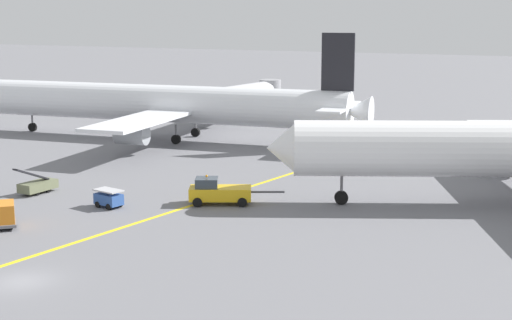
{
  "coord_description": "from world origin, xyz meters",
  "views": [
    {
      "loc": [
        36.42,
        -38.5,
        18.1
      ],
      "look_at": [
        4.21,
        27.95,
        4.0
      ],
      "focal_mm": 54.55,
      "sensor_mm": 36.0,
      "label": 1
    }
  ],
  "objects_px": {
    "gse_container_dolly_flat": "(2,214)",
    "jet_bridge": "(246,94)",
    "gse_belt_loader_portside": "(37,185)",
    "pushback_tug": "(218,192)",
    "airliner_at_gate_left": "(165,104)",
    "gse_baggage_cart_near_cluster": "(109,198)"
  },
  "relations": [
    {
      "from": "gse_belt_loader_portside",
      "to": "gse_container_dolly_flat",
      "type": "relative_size",
      "value": 1.3
    },
    {
      "from": "gse_container_dolly_flat",
      "to": "jet_bridge",
      "type": "relative_size",
      "value": 0.17
    },
    {
      "from": "airliner_at_gate_left",
      "to": "gse_belt_loader_portside",
      "type": "relative_size",
      "value": 12.15
    },
    {
      "from": "gse_belt_loader_portside",
      "to": "jet_bridge",
      "type": "xyz_separation_m",
      "value": [
        -5.35,
        57.84,
        3.67
      ]
    },
    {
      "from": "pushback_tug",
      "to": "gse_belt_loader_portside",
      "type": "relative_size",
      "value": 1.76
    },
    {
      "from": "gse_container_dolly_flat",
      "to": "jet_bridge",
      "type": "distance_m",
      "value": 70.14
    },
    {
      "from": "airliner_at_gate_left",
      "to": "gse_baggage_cart_near_cluster",
      "type": "height_order",
      "value": "airliner_at_gate_left"
    },
    {
      "from": "gse_baggage_cart_near_cluster",
      "to": "gse_container_dolly_flat",
      "type": "bearing_deg",
      "value": -112.11
    },
    {
      "from": "gse_baggage_cart_near_cluster",
      "to": "jet_bridge",
      "type": "height_order",
      "value": "jet_bridge"
    },
    {
      "from": "airliner_at_gate_left",
      "to": "pushback_tug",
      "type": "bearing_deg",
      "value": -50.34
    },
    {
      "from": "pushback_tug",
      "to": "jet_bridge",
      "type": "height_order",
      "value": "jet_bridge"
    },
    {
      "from": "gse_belt_loader_portside",
      "to": "pushback_tug",
      "type": "bearing_deg",
      "value": 12.38
    },
    {
      "from": "airliner_at_gate_left",
      "to": "gse_baggage_cart_near_cluster",
      "type": "distance_m",
      "value": 40.22
    },
    {
      "from": "airliner_at_gate_left",
      "to": "jet_bridge",
      "type": "xyz_separation_m",
      "value": [
        1.38,
        23.14,
        -0.58
      ]
    },
    {
      "from": "gse_container_dolly_flat",
      "to": "gse_baggage_cart_near_cluster",
      "type": "distance_m",
      "value": 10.43
    },
    {
      "from": "airliner_at_gate_left",
      "to": "gse_baggage_cart_near_cluster",
      "type": "xyz_separation_m",
      "value": [
        16.75,
        -36.32,
        -4.22
      ]
    },
    {
      "from": "gse_container_dolly_flat",
      "to": "jet_bridge",
      "type": "bearing_deg",
      "value": 99.4
    },
    {
      "from": "airliner_at_gate_left",
      "to": "jet_bridge",
      "type": "height_order",
      "value": "airliner_at_gate_left"
    },
    {
      "from": "gse_belt_loader_portside",
      "to": "gse_baggage_cart_near_cluster",
      "type": "relative_size",
      "value": 1.67
    },
    {
      "from": "jet_bridge",
      "to": "airliner_at_gate_left",
      "type": "bearing_deg",
      "value": -93.42
    },
    {
      "from": "airliner_at_gate_left",
      "to": "gse_container_dolly_flat",
      "type": "distance_m",
      "value": 47.9
    },
    {
      "from": "pushback_tug",
      "to": "jet_bridge",
      "type": "relative_size",
      "value": 0.39
    }
  ]
}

